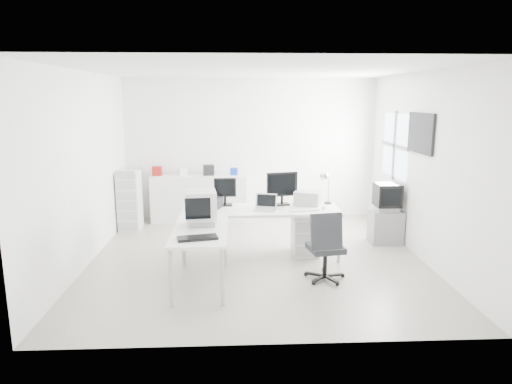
{
  "coord_description": "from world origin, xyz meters",
  "views": [
    {
      "loc": [
        -0.32,
        -6.64,
        2.42
      ],
      "look_at": [
        0.0,
        0.2,
        1.0
      ],
      "focal_mm": 32.0,
      "sensor_mm": 36.0,
      "label": 1
    }
  ],
  "objects_px": {
    "lcd_monitor_small": "(225,192)",
    "main_desk": "(261,232)",
    "crt_monitor": "(201,209)",
    "filing_cabinet": "(130,201)",
    "office_chair": "(326,245)",
    "laptop": "(265,203)",
    "sideboard": "(199,198)",
    "tv_cabinet": "(385,227)",
    "side_desk": "(201,257)",
    "lcd_monitor_large": "(282,189)",
    "laser_printer": "(307,198)",
    "inkjet_printer": "(206,203)",
    "crt_tv": "(387,197)",
    "drawer_pedestal": "(305,235)"
  },
  "relations": [
    {
      "from": "sideboard",
      "to": "filing_cabinet",
      "type": "xyz_separation_m",
      "value": [
        -1.24,
        -0.53,
        0.08
      ]
    },
    {
      "from": "filing_cabinet",
      "to": "main_desk",
      "type": "bearing_deg",
      "value": -33.82
    },
    {
      "from": "office_chair",
      "to": "filing_cabinet",
      "type": "distance_m",
      "value": 4.08
    },
    {
      "from": "sideboard",
      "to": "lcd_monitor_small",
      "type": "bearing_deg",
      "value": -73.17
    },
    {
      "from": "lcd_monitor_small",
      "to": "office_chair",
      "type": "bearing_deg",
      "value": -44.35
    },
    {
      "from": "drawer_pedestal",
      "to": "laser_printer",
      "type": "relative_size",
      "value": 1.54
    },
    {
      "from": "lcd_monitor_small",
      "to": "crt_monitor",
      "type": "bearing_deg",
      "value": -107.0
    },
    {
      "from": "side_desk",
      "to": "crt_monitor",
      "type": "distance_m",
      "value": 0.63
    },
    {
      "from": "lcd_monitor_small",
      "to": "lcd_monitor_large",
      "type": "height_order",
      "value": "lcd_monitor_large"
    },
    {
      "from": "laptop",
      "to": "crt_monitor",
      "type": "distance_m",
      "value": 1.18
    },
    {
      "from": "sideboard",
      "to": "lcd_monitor_large",
      "type": "bearing_deg",
      "value": -51.73
    },
    {
      "from": "drawer_pedestal",
      "to": "laser_printer",
      "type": "bearing_deg",
      "value": 73.61
    },
    {
      "from": "lcd_monitor_small",
      "to": "main_desk",
      "type": "bearing_deg",
      "value": -26.19
    },
    {
      "from": "laptop",
      "to": "laser_printer",
      "type": "xyz_separation_m",
      "value": [
        0.7,
        0.32,
        -0.01
      ]
    },
    {
      "from": "office_chair",
      "to": "sideboard",
      "type": "xyz_separation_m",
      "value": [
        -1.92,
        3.1,
        -0.03
      ]
    },
    {
      "from": "side_desk",
      "to": "drawer_pedestal",
      "type": "relative_size",
      "value": 2.33
    },
    {
      "from": "laptop",
      "to": "filing_cabinet",
      "type": "xyz_separation_m",
      "value": [
        -2.4,
        1.68,
        -0.32
      ]
    },
    {
      "from": "crt_monitor",
      "to": "tv_cabinet",
      "type": "bearing_deg",
      "value": 18.36
    },
    {
      "from": "side_desk",
      "to": "lcd_monitor_small",
      "type": "bearing_deg",
      "value": 77.47
    },
    {
      "from": "lcd_monitor_large",
      "to": "filing_cabinet",
      "type": "xyz_separation_m",
      "value": [
        -2.7,
        1.33,
        -0.46
      ]
    },
    {
      "from": "drawer_pedestal",
      "to": "lcd_monitor_large",
      "type": "xyz_separation_m",
      "value": [
        -0.35,
        0.2,
        0.71
      ]
    },
    {
      "from": "main_desk",
      "to": "crt_monitor",
      "type": "height_order",
      "value": "crt_monitor"
    },
    {
      "from": "crt_tv",
      "to": "filing_cabinet",
      "type": "xyz_separation_m",
      "value": [
        -4.5,
        1.03,
        -0.24
      ]
    },
    {
      "from": "crt_monitor",
      "to": "sideboard",
      "type": "height_order",
      "value": "crt_monitor"
    },
    {
      "from": "filing_cabinet",
      "to": "laser_printer",
      "type": "bearing_deg",
      "value": -23.6
    },
    {
      "from": "main_desk",
      "to": "lcd_monitor_small",
      "type": "xyz_separation_m",
      "value": [
        -0.55,
        0.25,
        0.59
      ]
    },
    {
      "from": "main_desk",
      "to": "lcd_monitor_small",
      "type": "relative_size",
      "value": 5.51
    },
    {
      "from": "side_desk",
      "to": "laser_printer",
      "type": "xyz_separation_m",
      "value": [
        1.6,
        1.32,
        0.49
      ]
    },
    {
      "from": "inkjet_printer",
      "to": "lcd_monitor_large",
      "type": "distance_m",
      "value": 1.22
    },
    {
      "from": "main_desk",
      "to": "lcd_monitor_small",
      "type": "bearing_deg",
      "value": 155.56
    },
    {
      "from": "lcd_monitor_small",
      "to": "filing_cabinet",
      "type": "bearing_deg",
      "value": 141.91
    },
    {
      "from": "drawer_pedestal",
      "to": "crt_tv",
      "type": "xyz_separation_m",
      "value": [
        1.45,
        0.5,
        0.48
      ]
    },
    {
      "from": "filing_cabinet",
      "to": "side_desk",
      "type": "bearing_deg",
      "value": -60.7
    },
    {
      "from": "lcd_monitor_large",
      "to": "filing_cabinet",
      "type": "bearing_deg",
      "value": 140.17
    },
    {
      "from": "lcd_monitor_large",
      "to": "laptop",
      "type": "height_order",
      "value": "lcd_monitor_large"
    },
    {
      "from": "main_desk",
      "to": "lcd_monitor_small",
      "type": "distance_m",
      "value": 0.85
    },
    {
      "from": "crt_tv",
      "to": "lcd_monitor_large",
      "type": "bearing_deg",
      "value": -170.67
    },
    {
      "from": "crt_monitor",
      "to": "filing_cabinet",
      "type": "distance_m",
      "value": 2.88
    },
    {
      "from": "laptop",
      "to": "sideboard",
      "type": "relative_size",
      "value": 0.19
    },
    {
      "from": "lcd_monitor_large",
      "to": "laser_printer",
      "type": "xyz_separation_m",
      "value": [
        0.4,
        -0.03,
        -0.15
      ]
    },
    {
      "from": "laptop",
      "to": "crt_monitor",
      "type": "relative_size",
      "value": 0.87
    },
    {
      "from": "laptop",
      "to": "crt_tv",
      "type": "relative_size",
      "value": 0.72
    },
    {
      "from": "sideboard",
      "to": "inkjet_printer",
      "type": "bearing_deg",
      "value": -82.6
    },
    {
      "from": "tv_cabinet",
      "to": "lcd_monitor_large",
      "type": "bearing_deg",
      "value": -170.67
    },
    {
      "from": "drawer_pedestal",
      "to": "lcd_monitor_large",
      "type": "height_order",
      "value": "lcd_monitor_large"
    },
    {
      "from": "inkjet_printer",
      "to": "laptop",
      "type": "distance_m",
      "value": 0.92
    },
    {
      "from": "crt_monitor",
      "to": "filing_cabinet",
      "type": "relative_size",
      "value": 0.38
    },
    {
      "from": "lcd_monitor_small",
      "to": "tv_cabinet",
      "type": "relative_size",
      "value": 0.78
    },
    {
      "from": "lcd_monitor_small",
      "to": "lcd_monitor_large",
      "type": "distance_m",
      "value": 0.9
    },
    {
      "from": "lcd_monitor_large",
      "to": "laptop",
      "type": "relative_size",
      "value": 1.45
    }
  ]
}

